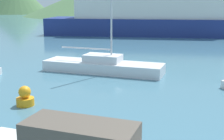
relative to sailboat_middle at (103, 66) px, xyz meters
name	(u,v)px	position (x,y,z in m)	size (l,w,h in m)	color
sailboat_middle	(103,66)	(0.00, 0.00, 0.00)	(8.72, 3.55, 8.26)	silver
ferry_distant	(149,16)	(1.84, 25.47, 2.31)	(29.91, 7.51, 7.97)	navy
buoy_marker	(25,97)	(-2.31, -7.62, -0.08)	(0.85, 0.85, 0.97)	orange
hill_central	(102,0)	(-16.87, 84.28, 4.84)	(51.84, 51.84, 10.65)	#476B42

